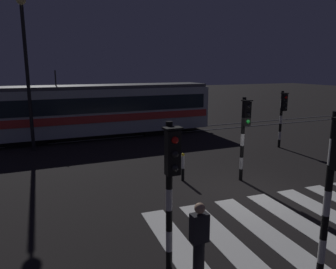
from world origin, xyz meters
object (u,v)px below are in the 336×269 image
object	(u,v)px
bollard_island_edge	(183,167)
traffic_light_kerb_mid_left	(334,176)
traffic_light_corner_far_right	(283,111)
traffic_light_median_centre	(245,127)
pedestrian_waiting_at_kerb	(199,242)
tram	(95,110)
street_lamp_trackside_left	(26,58)
traffic_light_corner_near_left	(171,177)

from	to	relation	value
bollard_island_edge	traffic_light_kerb_mid_left	bearing A→B (deg)	-91.30
traffic_light_corner_far_right	traffic_light_median_centre	xyz separation A→B (m)	(-5.08, -3.54, 0.10)
traffic_light_corner_far_right	pedestrian_waiting_at_kerb	distance (m)	12.58
traffic_light_kerb_mid_left	tram	world-z (taller)	tram
traffic_light_kerb_mid_left	street_lamp_trackside_left	size ratio (longest dim) A/B	0.47
traffic_light_median_centre	street_lamp_trackside_left	bearing A→B (deg)	132.31
traffic_light_median_centre	traffic_light_kerb_mid_left	bearing A→B (deg)	-111.29
traffic_light_corner_far_right	traffic_light_corner_near_left	distance (m)	12.56
traffic_light_median_centre	traffic_light_kerb_mid_left	size ratio (longest dim) A/B	0.91
traffic_light_median_centre	street_lamp_trackside_left	world-z (taller)	street_lamp_trackside_left
traffic_light_corner_near_left	bollard_island_edge	distance (m)	6.00
traffic_light_kerb_mid_left	traffic_light_corner_near_left	bearing A→B (deg)	147.82
traffic_light_kerb_mid_left	pedestrian_waiting_at_kerb	distance (m)	2.88
traffic_light_kerb_mid_left	bollard_island_edge	size ratio (longest dim) A/B	3.20
traffic_light_median_centre	bollard_island_edge	world-z (taller)	traffic_light_median_centre
traffic_light_kerb_mid_left	bollard_island_edge	bearing A→B (deg)	88.70
tram	traffic_light_corner_near_left	bearing A→B (deg)	-94.82
street_lamp_trackside_left	bollard_island_edge	distance (m)	9.77
traffic_light_median_centre	tram	size ratio (longest dim) A/B	0.22
traffic_light_median_centre	traffic_light_kerb_mid_left	world-z (taller)	traffic_light_kerb_mid_left
traffic_light_median_centre	tram	world-z (taller)	tram
tram	bollard_island_edge	bearing A→B (deg)	-80.59
traffic_light_corner_near_left	traffic_light_median_centre	size ratio (longest dim) A/B	1.01
bollard_island_edge	tram	bearing A→B (deg)	99.41
street_lamp_trackside_left	pedestrian_waiting_at_kerb	distance (m)	13.54
traffic_light_median_centre	traffic_light_kerb_mid_left	distance (m)	6.21
bollard_island_edge	traffic_light_median_centre	bearing A→B (deg)	-23.84
traffic_light_corner_far_right	traffic_light_median_centre	bearing A→B (deg)	-145.11
traffic_light_kerb_mid_left	tram	bearing A→B (deg)	94.96
traffic_light_corner_far_right	traffic_light_corner_near_left	world-z (taller)	traffic_light_corner_near_left
traffic_light_corner_near_left	pedestrian_waiting_at_kerb	distance (m)	1.43
traffic_light_corner_far_right	traffic_light_median_centre	world-z (taller)	traffic_light_median_centre
tram	bollard_island_edge	size ratio (longest dim) A/B	13.32
traffic_light_corner_near_left	traffic_light_median_centre	xyz separation A→B (m)	(4.85, 4.15, -0.03)
traffic_light_corner_far_right	street_lamp_trackside_left	distance (m)	13.47
tram	pedestrian_waiting_at_kerb	world-z (taller)	tram
pedestrian_waiting_at_kerb	traffic_light_corner_far_right	bearing A→B (deg)	40.59
traffic_light_corner_near_left	traffic_light_median_centre	world-z (taller)	traffic_light_corner_near_left
tram	bollard_island_edge	distance (m)	9.49
traffic_light_corner_far_right	traffic_light_corner_near_left	bearing A→B (deg)	-142.24
traffic_light_kerb_mid_left	street_lamp_trackside_left	bearing A→B (deg)	110.12
traffic_light_corner_near_left	traffic_light_median_centre	distance (m)	6.39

